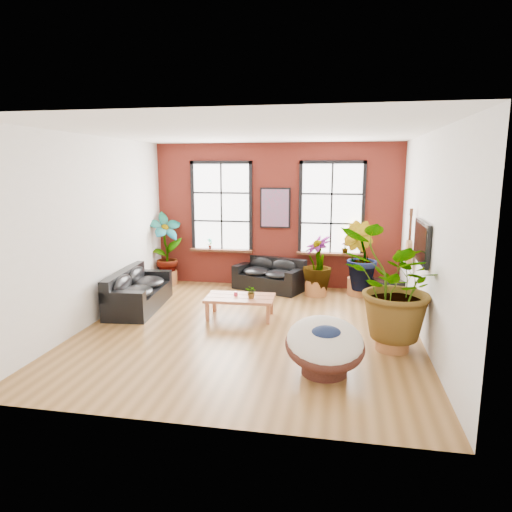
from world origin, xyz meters
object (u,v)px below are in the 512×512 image
at_px(sofa_left, 137,291).
at_px(papasan_chair, 325,345).
at_px(coffee_table, 240,299).
at_px(sofa_back, 270,275).

distance_m(sofa_left, papasan_chair, 4.68).
distance_m(coffee_table, papasan_chair, 2.82).
bearing_deg(sofa_left, papasan_chair, -126.87).
xyz_separation_m(sofa_back, coffee_table, (-0.25, -2.24, 0.04)).
bearing_deg(papasan_chair, sofa_back, 97.30).
relative_size(sofa_back, coffee_table, 1.34).
distance_m(sofa_left, coffee_table, 2.28).
height_order(sofa_left, papasan_chair, papasan_chair).
height_order(sofa_back, papasan_chair, papasan_chair).
xyz_separation_m(sofa_back, papasan_chair, (1.47, -4.46, 0.10)).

